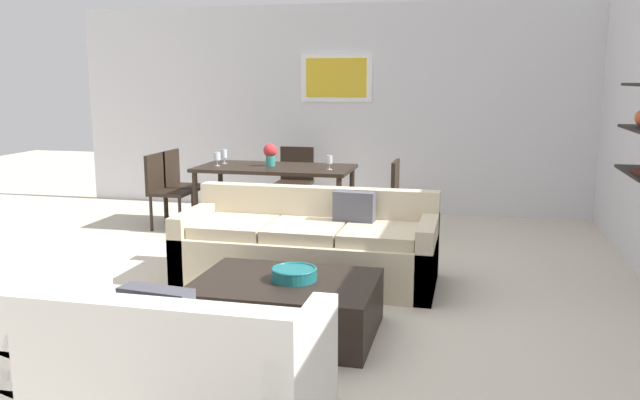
# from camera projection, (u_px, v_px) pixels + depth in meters

# --- Properties ---
(ground_plane) EXTENTS (18.00, 18.00, 0.00)m
(ground_plane) POSITION_uv_depth(u_px,v_px,m) (281.00, 291.00, 5.46)
(ground_plane) COLOR beige
(back_wall_unit) EXTENTS (8.40, 0.09, 2.70)m
(back_wall_unit) POSITION_uv_depth(u_px,v_px,m) (379.00, 109.00, 8.52)
(back_wall_unit) COLOR silver
(back_wall_unit) RESTS_ON ground
(sofa_beige) EXTENTS (2.21, 0.90, 0.78)m
(sofa_beige) POSITION_uv_depth(u_px,v_px,m) (309.00, 248.00, 5.69)
(sofa_beige) COLOR beige
(sofa_beige) RESTS_ON ground
(loveseat_white) EXTENTS (1.50, 0.90, 0.78)m
(loveseat_white) POSITION_uv_depth(u_px,v_px,m) (173.00, 371.00, 3.31)
(loveseat_white) COLOR white
(loveseat_white) RESTS_ON ground
(coffee_table) EXTENTS (1.24, 0.91, 0.38)m
(coffee_table) POSITION_uv_depth(u_px,v_px,m) (286.00, 307.00, 4.54)
(coffee_table) COLOR black
(coffee_table) RESTS_ON ground
(decorative_bowl) EXTENTS (0.32, 0.32, 0.09)m
(decorative_bowl) POSITION_uv_depth(u_px,v_px,m) (294.00, 273.00, 4.50)
(decorative_bowl) COLOR #19666B
(decorative_bowl) RESTS_ON coffee_table
(dining_table) EXTENTS (1.78, 0.88, 0.75)m
(dining_table) POSITION_uv_depth(u_px,v_px,m) (275.00, 173.00, 7.53)
(dining_table) COLOR black
(dining_table) RESTS_ON ground
(dining_chair_left_near) EXTENTS (0.44, 0.44, 0.88)m
(dining_chair_left_near) POSITION_uv_depth(u_px,v_px,m) (165.00, 186.00, 7.66)
(dining_chair_left_near) COLOR black
(dining_chair_left_near) RESTS_ON ground
(dining_chair_right_near) EXTENTS (0.44, 0.44, 0.88)m
(dining_chair_right_near) POSITION_uv_depth(u_px,v_px,m) (385.00, 195.00, 7.08)
(dining_chair_right_near) COLOR black
(dining_chair_right_near) RESTS_ON ground
(dining_chair_head) EXTENTS (0.44, 0.44, 0.88)m
(dining_chair_head) POSITION_uv_depth(u_px,v_px,m) (295.00, 177.00, 8.37)
(dining_chair_head) COLOR black
(dining_chair_head) RESTS_ON ground
(dining_chair_left_far) EXTENTS (0.44, 0.44, 0.88)m
(dining_chair_left_far) POSITION_uv_depth(u_px,v_px,m) (179.00, 181.00, 8.04)
(dining_chair_left_far) COLOR black
(dining_chair_left_far) RESTS_ON ground
(wine_glass_left_near) EXTENTS (0.08, 0.08, 0.16)m
(wine_glass_left_near) POSITION_uv_depth(u_px,v_px,m) (217.00, 157.00, 7.54)
(wine_glass_left_near) COLOR silver
(wine_glass_left_near) RESTS_ON dining_table
(wine_glass_right_near) EXTENTS (0.06, 0.06, 0.16)m
(wine_glass_right_near) POSITION_uv_depth(u_px,v_px,m) (330.00, 160.00, 7.24)
(wine_glass_right_near) COLOR silver
(wine_glass_right_near) RESTS_ON dining_table
(wine_glass_left_far) EXTENTS (0.07, 0.07, 0.17)m
(wine_glass_left_far) POSITION_uv_depth(u_px,v_px,m) (224.00, 154.00, 7.75)
(wine_glass_left_far) COLOR silver
(wine_glass_left_far) RESTS_ON dining_table
(centerpiece_vase) EXTENTS (0.16, 0.16, 0.26)m
(centerpiece_vase) POSITION_uv_depth(u_px,v_px,m) (270.00, 153.00, 7.53)
(centerpiece_vase) COLOR teal
(centerpiece_vase) RESTS_ON dining_table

